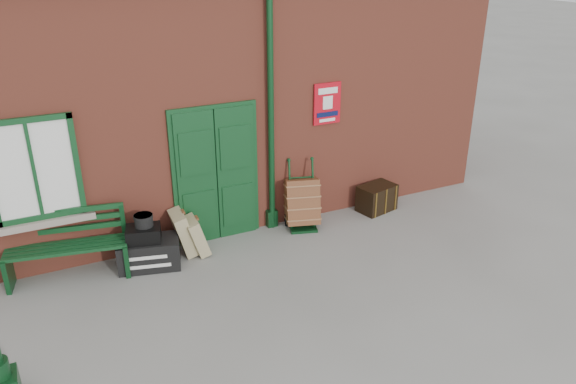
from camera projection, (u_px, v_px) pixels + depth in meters
ground at (272, 275)px, 8.30m from camera, size 80.00×80.00×0.00m
station_building at (193, 82)px, 10.30m from camera, size 10.30×4.30×4.36m
bench at (67, 244)px, 8.10m from camera, size 1.75×0.82×1.04m
houdini_trunk at (149, 253)px, 8.44m from camera, size 1.00×0.70×0.45m
strongbox at (143, 234)px, 8.28m from camera, size 0.57×0.47×0.23m
hatbox at (144, 220)px, 8.24m from camera, size 0.33×0.33×0.18m
suitcase_back at (183, 232)px, 8.76m from camera, size 0.38×0.51×0.72m
suitcase_front at (197, 236)px, 8.77m from camera, size 0.36×0.46×0.62m
porter_trolley at (302, 202)px, 9.58m from camera, size 0.71×0.74×1.16m
dark_trunk at (377, 198)px, 10.24m from camera, size 0.75×0.58×0.48m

